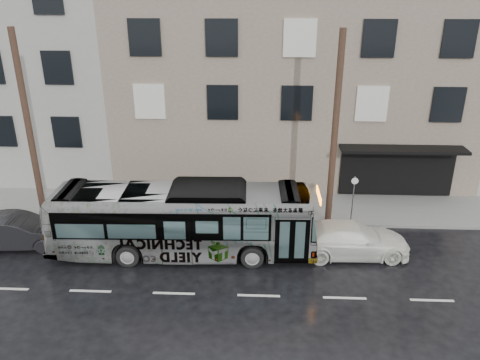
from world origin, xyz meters
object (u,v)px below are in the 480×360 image
at_px(white_sedan, 351,239).
at_px(dark_sedan, 17,231).
at_px(sign_post, 353,200).
at_px(bus, 183,220).
at_px(utility_pole_front, 335,133).
at_px(utility_pole_rear, 29,129).

bearing_deg(white_sedan, dark_sedan, 87.19).
bearing_deg(sign_post, bus, -159.81).
relative_size(bus, white_sedan, 2.25).
bearing_deg(utility_pole_front, utility_pole_rear, 180.00).
xyz_separation_m(utility_pole_rear, sign_post, (15.10, 0.00, -3.30)).
bearing_deg(bus, dark_sedan, 87.08).
height_order(bus, white_sedan, bus).
distance_m(utility_pole_front, sign_post, 3.48).
height_order(utility_pole_front, bus, utility_pole_front).
bearing_deg(sign_post, utility_pole_rear, 180.00).
xyz_separation_m(utility_pole_front, white_sedan, (0.60, -2.66, -3.93)).
height_order(utility_pole_front, white_sedan, utility_pole_front).
height_order(white_sedan, dark_sedan, dark_sedan).
bearing_deg(white_sedan, bus, 88.53).
relative_size(utility_pole_rear, sign_post, 3.75).
distance_m(utility_pole_front, bus, 7.78).
distance_m(sign_post, white_sedan, 2.78).
height_order(bus, dark_sedan, bus).
relative_size(utility_pole_rear, white_sedan, 1.81).
height_order(utility_pole_front, utility_pole_rear, same).
height_order(sign_post, white_sedan, sign_post).
xyz_separation_m(utility_pole_front, utility_pole_rear, (-14.00, 0.00, 0.00)).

